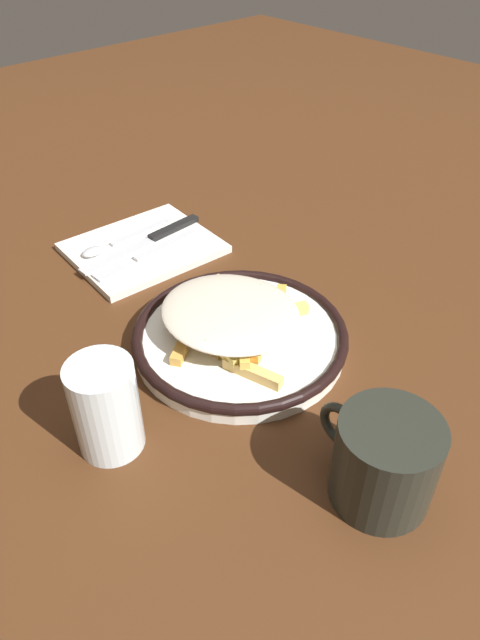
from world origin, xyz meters
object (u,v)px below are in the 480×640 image
(fries_heap, at_px, (230,317))
(water_glass, at_px, (106,407))
(napkin, at_px, (143,248))
(spoon, at_px, (112,244))
(knife, at_px, (153,238))
(coffee_mug, at_px, (384,461))
(plate, at_px, (240,337))
(fork, at_px, (147,254))

(fries_heap, height_order, water_glass, water_glass)
(fries_heap, distance_m, napkin, 0.25)
(spoon, bearing_deg, water_glass, 147.06)
(knife, relative_size, coffee_mug, 1.75)
(plate, bearing_deg, fork, -6.52)
(spoon, relative_size, coffee_mug, 1.27)
(napkin, relative_size, water_glass, 1.97)
(napkin, bearing_deg, fork, 156.74)
(napkin, xyz_separation_m, spoon, (0.03, 0.03, 0.01))
(coffee_mug, bearing_deg, fork, -8.74)
(fries_heap, height_order, spoon, fries_heap)
(spoon, bearing_deg, fries_heap, 177.72)
(spoon, distance_m, water_glass, 0.36)
(water_glass, bearing_deg, knife, -42.14)
(fork, bearing_deg, water_glass, 138.45)
(coffee_mug, bearing_deg, water_glass, 34.66)
(napkin, distance_m, spoon, 0.05)
(fries_heap, height_order, fork, fries_heap)
(fries_heap, xyz_separation_m, coffee_mug, (-0.24, 0.04, 0.00))
(plate, xyz_separation_m, knife, (0.25, -0.06, -0.00))
(plate, relative_size, water_glass, 2.50)
(fork, distance_m, coffee_mug, 0.47)
(knife, height_order, spoon, spoon)
(knife, bearing_deg, napkin, 92.90)
(plate, height_order, fries_heap, fries_heap)
(knife, distance_m, water_glass, 0.37)
(fries_heap, xyz_separation_m, knife, (0.24, -0.06, -0.03))
(spoon, distance_m, coffee_mug, 0.52)
(fries_heap, bearing_deg, napkin, -10.62)
(spoon, height_order, water_glass, water_glass)
(napkin, bearing_deg, coffee_mug, 170.36)
(knife, bearing_deg, fries_heap, 165.21)
(napkin, bearing_deg, water_glass, 140.00)
(plate, relative_size, knife, 1.21)
(fork, bearing_deg, coffee_mug, 171.26)
(spoon, xyz_separation_m, water_glass, (-0.30, 0.20, 0.04))
(fries_heap, relative_size, napkin, 1.02)
(napkin, distance_m, knife, 0.02)
(knife, xyz_separation_m, water_glass, (-0.27, 0.25, 0.04))
(fries_heap, height_order, knife, fries_heap)
(fork, distance_m, knife, 0.04)
(fries_heap, bearing_deg, knife, -14.79)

